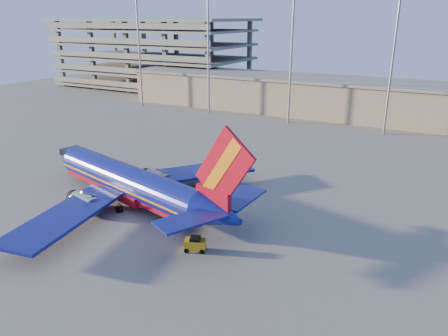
# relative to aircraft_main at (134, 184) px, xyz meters

# --- Properties ---
(ground) EXTENTS (220.00, 220.00, 0.00)m
(ground) POSITION_rel_aircraft_main_xyz_m (6.12, 4.30, -2.66)
(ground) COLOR slate
(ground) RESTS_ON ground
(terminal_building) EXTENTS (122.00, 16.00, 8.50)m
(terminal_building) POSITION_rel_aircraft_main_xyz_m (16.12, 62.30, 1.66)
(terminal_building) COLOR gray
(terminal_building) RESTS_ON ground
(parking_garage) EXTENTS (62.00, 32.00, 21.40)m
(parking_garage) POSITION_rel_aircraft_main_xyz_m (-55.88, 78.35, 9.07)
(parking_garage) COLOR slate
(parking_garage) RESTS_ON ground
(light_mast_row) EXTENTS (101.60, 1.60, 28.65)m
(light_mast_row) POSITION_rel_aircraft_main_xyz_m (11.12, 50.30, 14.89)
(light_mast_row) COLOR gray
(light_mast_row) RESTS_ON ground
(aircraft_main) EXTENTS (36.11, 34.29, 12.45)m
(aircraft_main) POSITION_rel_aircraft_main_xyz_m (0.00, 0.00, 0.00)
(aircraft_main) COLOR navy
(aircraft_main) RESTS_ON ground
(baggage_tug) EXTENTS (2.37, 1.91, 1.48)m
(baggage_tug) POSITION_rel_aircraft_main_xyz_m (12.65, -6.12, -1.89)
(baggage_tug) COLOR gold
(baggage_tug) RESTS_ON ground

